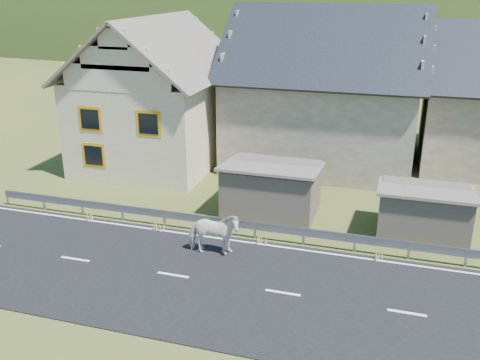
% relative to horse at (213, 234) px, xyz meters
% --- Properties ---
extents(ground, '(160.00, 160.00, 0.00)m').
position_rel_horse_xyz_m(ground, '(3.14, -1.91, -0.90)').
color(ground, '#354418').
rests_on(ground, ground).
extents(road, '(60.00, 7.00, 0.04)m').
position_rel_horse_xyz_m(road, '(3.14, -1.91, -0.88)').
color(road, black).
rests_on(road, ground).
extents(lane_markings, '(60.00, 6.60, 0.01)m').
position_rel_horse_xyz_m(lane_markings, '(3.14, -1.91, -0.86)').
color(lane_markings, silver).
rests_on(lane_markings, road).
extents(guardrail, '(28.10, 0.09, 0.75)m').
position_rel_horse_xyz_m(guardrail, '(3.14, 1.77, -0.34)').
color(guardrail, '#93969B').
rests_on(guardrail, ground).
extents(shed_left, '(4.30, 3.30, 2.40)m').
position_rel_horse_xyz_m(shed_left, '(1.14, 4.59, 0.20)').
color(shed_left, brown).
rests_on(shed_left, ground).
extents(shed_right, '(3.80, 2.90, 2.20)m').
position_rel_horse_xyz_m(shed_right, '(7.64, 4.09, 0.10)').
color(shed_right, brown).
rests_on(shed_right, ground).
extents(house_cream, '(7.80, 9.80, 8.30)m').
position_rel_horse_xyz_m(house_cream, '(-6.86, 10.09, 3.46)').
color(house_cream, beige).
rests_on(house_cream, ground).
extents(house_stone_a, '(10.80, 9.80, 8.90)m').
position_rel_horse_xyz_m(house_stone_a, '(2.14, 13.09, 3.73)').
color(house_stone_a, tan).
rests_on(house_stone_a, ground).
extents(mountain, '(440.00, 280.00, 260.00)m').
position_rel_horse_xyz_m(mountain, '(8.14, 178.09, -20.90)').
color(mountain, '#20310F').
rests_on(mountain, ground).
extents(horse, '(1.24, 2.16, 1.72)m').
position_rel_horse_xyz_m(horse, '(0.00, 0.00, 0.00)').
color(horse, silver).
rests_on(horse, road).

